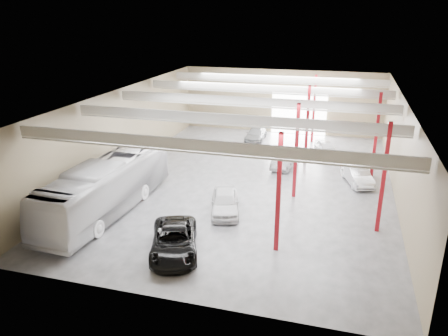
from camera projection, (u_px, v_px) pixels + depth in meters
The scene contains 8 objects.
depot_shell at pixel (254, 120), 33.93m from camera, with size 22.12×32.12×7.06m.
coach_bus at pixel (107, 187), 29.42m from camera, with size 3.05×13.04×3.63m, color silver.
black_sedan at pixel (174, 241), 24.60m from camera, with size 2.54×5.52×1.53m, color black.
car_row_a at pixel (225, 202), 29.61m from camera, with size 1.85×4.60×1.57m, color silver.
car_row_b at pixel (285, 158), 38.46m from camera, with size 1.62×4.64×1.53m, color #A1A1A5.
car_row_c at pixel (256, 134), 46.31m from camera, with size 1.85×4.55×1.32m, color slate.
car_right_near at pixel (357, 175), 34.65m from camera, with size 1.52×4.36×1.44m, color silver.
car_right_far at pixel (326, 148), 41.57m from camera, with size 1.60×3.99×1.36m, color white.
Camera 1 is at (6.92, -32.08, 12.96)m, focal length 35.00 mm.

